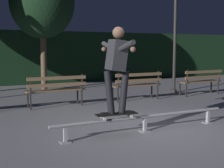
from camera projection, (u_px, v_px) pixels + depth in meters
name	position (u px, v px, depth m)	size (l,w,h in m)	color
ground_plane	(143.00, 131.00, 6.13)	(90.00, 90.00, 0.00)	gray
hedge_backdrop	(33.00, 57.00, 14.31)	(24.00, 1.20, 2.35)	black
grind_rail	(145.00, 119.00, 6.03)	(3.72, 0.18, 0.32)	#9E9EA3
skateboard	(117.00, 114.00, 5.75)	(0.79, 0.26, 0.09)	black
skateboarder	(117.00, 63.00, 5.64)	(0.63, 1.41, 1.56)	black
park_bench_left_center	(56.00, 88.00, 8.49)	(1.61, 0.44, 0.88)	#282623
park_bench_right_center	(137.00, 83.00, 9.61)	(1.61, 0.44, 0.88)	#282623
park_bench_rightmost	(201.00, 79.00, 10.72)	(1.61, 0.44, 0.88)	#282623
tree_behind_benches	(42.00, 3.00, 11.71)	(2.39, 2.39, 4.57)	brown
lamp_post_right	(175.00, 22.00, 11.07)	(0.32, 0.32, 3.90)	#282623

